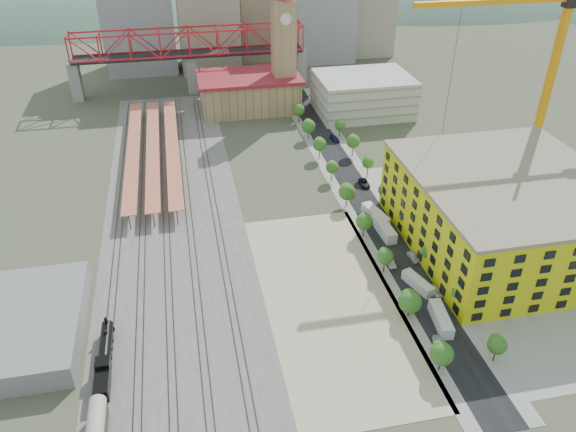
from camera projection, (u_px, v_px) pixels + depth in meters
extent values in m
plane|color=#474C38|center=(313.00, 220.00, 147.85)|extent=(400.00, 400.00, 0.00)
cube|color=#605E59|center=(173.00, 201.00, 156.24)|extent=(36.00, 165.00, 0.06)
cube|color=tan|center=(330.00, 299.00, 121.03)|extent=(28.00, 67.00, 0.06)
cube|color=black|center=(354.00, 187.00, 162.98)|extent=(12.00, 170.00, 0.06)
cube|color=gray|center=(336.00, 189.00, 162.05)|extent=(3.00, 170.00, 0.04)
cube|color=gray|center=(372.00, 185.00, 163.92)|extent=(3.00, 170.00, 0.04)
cube|color=gray|center=(509.00, 243.00, 138.87)|extent=(50.00, 90.00, 0.06)
cube|color=#382B23|center=(118.00, 206.00, 153.68)|extent=(0.12, 160.00, 0.18)
cube|color=#382B23|center=(124.00, 205.00, 153.92)|extent=(0.12, 160.00, 0.18)
cube|color=#382B23|center=(141.00, 203.00, 154.70)|extent=(0.12, 160.00, 0.18)
cube|color=#382B23|center=(146.00, 203.00, 154.94)|extent=(0.12, 160.00, 0.18)
cube|color=#382B23|center=(163.00, 201.00, 155.71)|extent=(0.12, 160.00, 0.18)
cube|color=#382B23|center=(168.00, 201.00, 155.96)|extent=(0.12, 160.00, 0.18)
cube|color=#382B23|center=(185.00, 199.00, 156.73)|extent=(0.12, 160.00, 0.18)
cube|color=#382B23|center=(190.00, 199.00, 156.97)|extent=(0.12, 160.00, 0.18)
cube|color=#382B23|center=(210.00, 197.00, 157.92)|extent=(0.12, 160.00, 0.18)
cube|color=#382B23|center=(215.00, 196.00, 158.16)|extent=(0.12, 160.00, 0.18)
cube|color=#C4684B|center=(133.00, 149.00, 175.06)|extent=(4.00, 80.00, 0.25)
cylinder|color=black|center=(134.00, 155.00, 176.13)|extent=(0.24, 0.24, 4.00)
cube|color=#C4684B|center=(153.00, 148.00, 176.08)|extent=(4.00, 80.00, 0.25)
cylinder|color=black|center=(154.00, 153.00, 177.15)|extent=(0.24, 0.24, 4.00)
cube|color=#C4684B|center=(172.00, 146.00, 177.10)|extent=(4.00, 80.00, 0.25)
cylinder|color=black|center=(173.00, 152.00, 178.16)|extent=(0.24, 0.24, 4.00)
cube|color=tan|center=(249.00, 94.00, 211.80)|extent=(36.00, 22.00, 12.00)
cube|color=maroon|center=(249.00, 77.00, 208.34)|extent=(38.00, 24.00, 1.20)
cube|color=tan|center=(284.00, 56.00, 204.89)|extent=(8.00, 8.00, 40.00)
cylinder|color=white|center=(286.00, 19.00, 194.03)|extent=(4.00, 0.30, 4.00)
cube|color=silver|center=(363.00, 94.00, 208.27)|extent=(34.00, 26.00, 14.00)
cube|color=gray|center=(76.00, 81.00, 219.05)|extent=(4.00, 6.00, 15.00)
cube|color=gray|center=(300.00, 67.00, 234.31)|extent=(4.00, 6.00, 15.00)
cube|color=gray|center=(192.00, 74.00, 226.68)|extent=(4.00, 6.00, 15.00)
cube|color=black|center=(190.00, 54.00, 222.42)|extent=(90.00, 9.00, 1.00)
cube|color=yellow|center=(505.00, 213.00, 133.59)|extent=(44.00, 50.00, 18.00)
cube|color=gray|center=(514.00, 179.00, 128.58)|extent=(44.60, 50.60, 0.80)
cube|color=gray|center=(24.00, 326.00, 110.45)|extent=(22.00, 32.00, 5.00)
cube|color=#9EA0A3|center=(139.00, 27.00, 246.19)|extent=(30.00, 25.00, 38.00)
cube|color=#B2A58C|center=(207.00, 9.00, 243.40)|extent=(26.00, 22.00, 52.00)
cube|color=gray|center=(264.00, 24.00, 266.28)|extent=(24.00, 24.00, 30.00)
cube|color=#B2A58C|center=(368.00, 6.00, 266.88)|extent=(22.00, 20.00, 44.00)
cube|color=brown|center=(232.00, 25.00, 273.26)|extent=(20.00, 20.00, 26.00)
ellipsoid|color=#4C6B59|center=(108.00, 117.00, 386.10)|extent=(396.00, 216.00, 180.00)
ellipsoid|color=#4C6B59|center=(280.00, 134.00, 419.22)|extent=(484.00, 264.00, 220.00)
ellipsoid|color=#4C6B59|center=(434.00, 95.00, 427.85)|extent=(418.00, 228.00, 190.00)
cylinder|color=black|center=(106.00, 344.00, 106.68)|extent=(2.28, 10.97, 2.28)
cube|color=black|center=(103.00, 366.00, 101.65)|extent=(2.56, 2.74, 2.92)
cylinder|color=black|center=(106.00, 321.00, 109.59)|extent=(0.64, 0.64, 1.46)
sphere|color=black|center=(105.00, 333.00, 107.56)|extent=(0.91, 0.91, 0.91)
cone|color=black|center=(109.00, 327.00, 112.56)|extent=(2.38, 1.46, 2.38)
cube|color=black|center=(102.00, 386.00, 98.53)|extent=(2.56, 5.48, 2.56)
cube|color=#FF9F10|center=(545.00, 101.00, 153.64)|extent=(1.74, 1.74, 49.06)
cube|color=black|center=(570.00, 3.00, 140.00)|extent=(2.73, 2.73, 2.18)
cube|color=#FF9F10|center=(494.00, 2.00, 135.94)|extent=(41.43, 1.38, 1.31)
cube|color=silver|center=(441.00, 319.00, 113.80)|extent=(3.72, 9.87, 2.63)
cube|color=silver|center=(418.00, 283.00, 123.64)|extent=(4.80, 8.85, 2.35)
cube|color=silver|center=(384.00, 229.00, 141.55)|extent=(3.21, 10.48, 2.84)
cube|color=silver|center=(375.00, 215.00, 147.10)|extent=(4.84, 10.58, 2.80)
imported|color=silver|center=(439.00, 344.00, 108.53)|extent=(2.41, 4.67, 1.52)
imported|color=#A3A3A8|center=(390.00, 262.00, 130.95)|extent=(1.60, 4.38, 1.44)
imported|color=black|center=(365.00, 219.00, 146.70)|extent=(2.70, 5.61, 1.54)
imported|color=#1A2D4B|center=(349.00, 192.00, 158.84)|extent=(2.14, 5.05, 1.46)
imported|color=silver|center=(436.00, 291.00, 122.00)|extent=(1.88, 4.26, 1.42)
imported|color=#9E9FA3|center=(413.00, 257.00, 132.70)|extent=(1.83, 4.20, 1.34)
imported|color=black|center=(364.00, 183.00, 163.23)|extent=(2.77, 5.54, 1.51)
imported|color=#1B1E4F|center=(335.00, 139.00, 189.75)|extent=(2.69, 5.17, 1.43)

